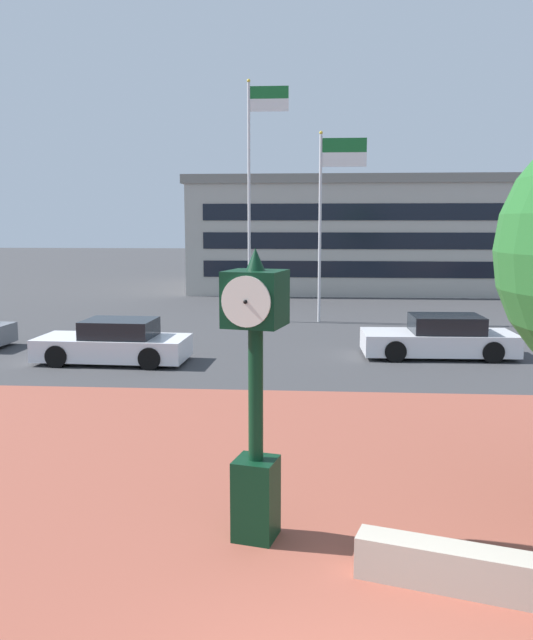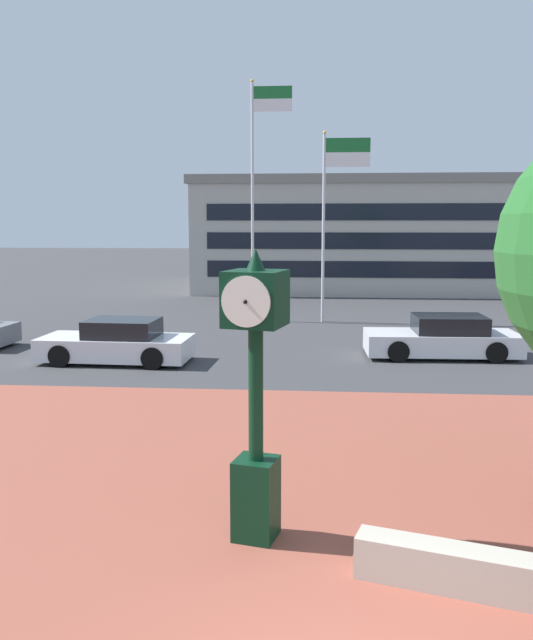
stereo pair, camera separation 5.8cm
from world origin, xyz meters
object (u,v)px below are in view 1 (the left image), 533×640
Objects in this scene: civic_building at (363,234)px; flagpole_primary at (253,182)px; car_street_near at (440,338)px; street_clock at (256,388)px; car_street_far at (115,343)px; flagpole_secondary at (327,205)px.

flagpole_primary is at bearing -110.24° from civic_building.
civic_building reaches higher than car_street_near.
street_clock is at bearing -84.61° from flagpole_primary.
flagpole_primary reaches higher than car_street_near.
flagpole_secondary reaches higher than car_street_far.
street_clock is 0.85× the size of car_street_far.
flagpole_secondary is at bearing 99.73° from street_clock.
street_clock is 0.81× the size of car_street_near.
flagpole_secondary is (1.20, 19.19, 2.77)m from street_clock.
street_clock is 0.49× the size of flagpole_secondary.
street_clock is 13.11m from car_street_near.
flagpole_primary reaches higher than car_street_far.
street_clock is at bearing -152.14° from car_street_far.
flagpole_secondary is at bearing 0.00° from flagpole_primary.
civic_building reaches higher than street_clock.
flagpole_primary is 3.16m from flagpole_secondary.
flagpole_primary is at bearing -18.98° from car_street_far.
car_street_far is at bearing 128.98° from street_clock.
street_clock is 0.39× the size of flagpole_primary.
car_street_far is (-5.12, 10.65, -1.44)m from street_clock.
street_clock is 34.51m from civic_building.
car_street_near is at bearing -78.72° from car_street_far.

